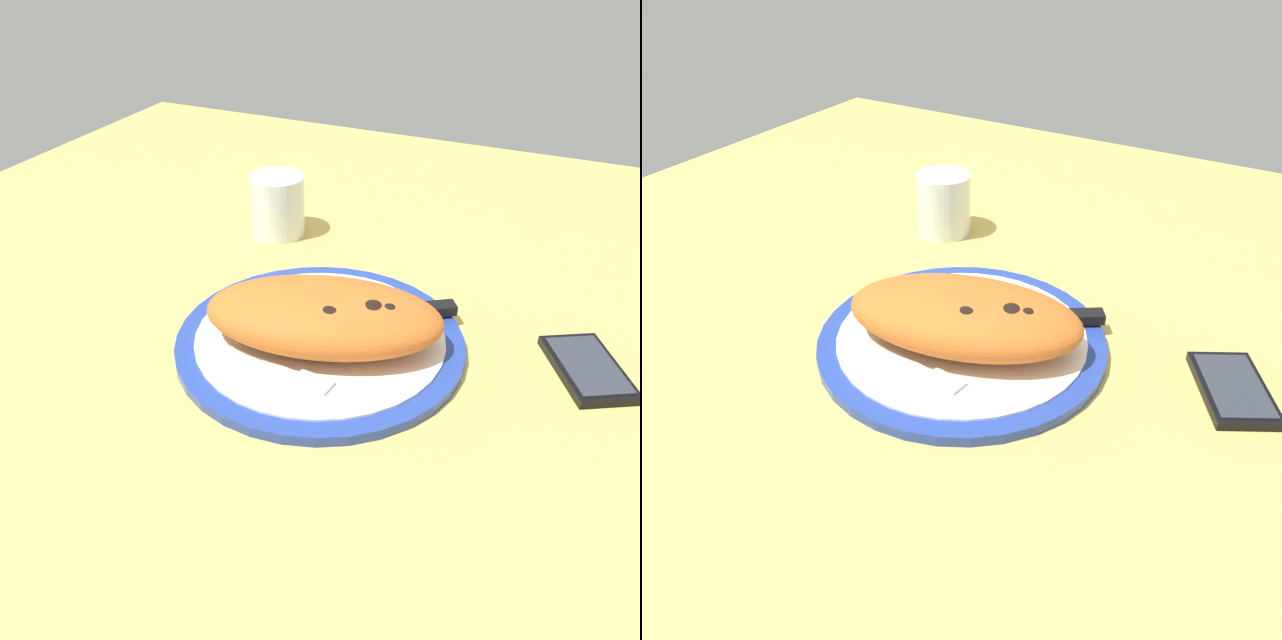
% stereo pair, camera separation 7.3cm
% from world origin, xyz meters
% --- Properties ---
extents(ground_plane, '(1.50, 1.50, 0.03)m').
position_xyz_m(ground_plane, '(0.00, 0.00, -0.01)').
color(ground_plane, '#DBB756').
extents(plate, '(0.33, 0.33, 0.02)m').
position_xyz_m(plate, '(0.00, 0.00, 0.01)').
color(plate, '#233D99').
rests_on(plate, ground_plane).
extents(calzone, '(0.29, 0.20, 0.06)m').
position_xyz_m(calzone, '(0.01, -0.01, 0.05)').
color(calzone, '#C16023').
rests_on(calzone, plate).
extents(fork, '(0.15, 0.03, 0.00)m').
position_xyz_m(fork, '(-0.01, -0.08, 0.02)').
color(fork, silver).
rests_on(fork, plate).
extents(knife, '(0.19, 0.14, 0.01)m').
position_xyz_m(knife, '(0.06, 0.07, 0.02)').
color(knife, silver).
rests_on(knife, plate).
extents(smartphone, '(0.11, 0.13, 0.01)m').
position_xyz_m(smartphone, '(0.28, 0.07, 0.01)').
color(smartphone, black).
rests_on(smartphone, ground_plane).
extents(water_glass, '(0.08, 0.08, 0.09)m').
position_xyz_m(water_glass, '(-0.17, 0.24, 0.04)').
color(water_glass, silver).
rests_on(water_glass, ground_plane).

